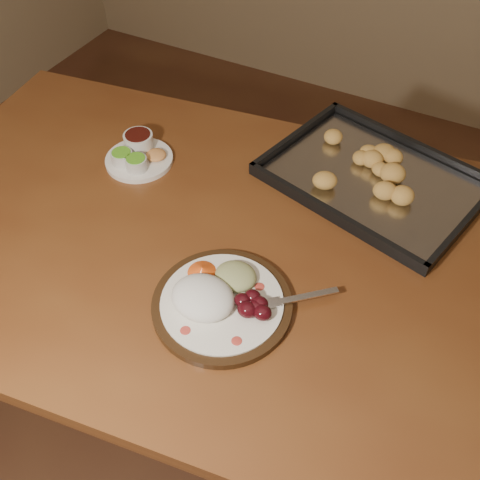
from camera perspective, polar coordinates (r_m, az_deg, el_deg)
The scene contains 5 objects.
ground at distance 1.67m, azimuth 1.18°, elevation -24.06°, with size 4.00×4.00×0.00m, color brown.
dining_table at distance 1.20m, azimuth -1.82°, elevation -3.04°, with size 1.61×1.09×0.75m.
dinner_plate at distance 1.01m, azimuth -2.20°, elevation -6.33°, with size 0.32×0.26×0.06m.
condiment_saucer at distance 1.33m, azimuth -10.85°, elevation 8.99°, with size 0.16×0.16×0.05m.
baking_tray at distance 1.28m, azimuth 13.98°, elevation 6.55°, with size 0.54×0.45×0.05m.
Camera 1 is at (0.21, -0.47, 1.58)m, focal length 40.00 mm.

